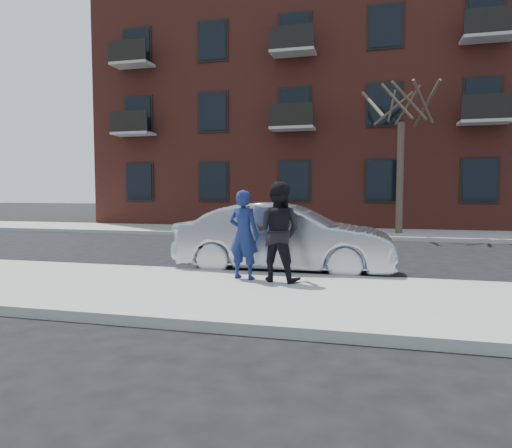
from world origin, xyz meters
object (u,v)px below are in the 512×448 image
(street_tree, at_px, (402,91))
(man_hoodie, at_px, (244,235))
(silver_sedan, at_px, (285,238))
(man_peacoat, at_px, (278,232))

(street_tree, height_order, man_hoodie, street_tree)
(silver_sedan, relative_size, man_hoodie, 2.80)
(silver_sedan, xyz_separation_m, man_peacoat, (0.17, -1.58, 0.29))
(street_tree, distance_m, man_hoodie, 11.69)
(street_tree, xyz_separation_m, silver_sedan, (-2.82, -8.70, -4.77))
(man_peacoat, bearing_deg, man_hoodie, 8.45)
(man_peacoat, bearing_deg, street_tree, -93.52)
(street_tree, xyz_separation_m, man_peacoat, (-2.65, -10.28, -4.49))
(silver_sedan, relative_size, man_peacoat, 2.57)
(street_tree, relative_size, silver_sedan, 1.49)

